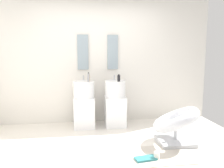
% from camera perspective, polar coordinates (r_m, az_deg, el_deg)
% --- Properties ---
extents(ground_plane, '(4.80, 3.60, 0.04)m').
position_cam_1_polar(ground_plane, '(3.55, -1.21, -17.03)').
color(ground_plane, silver).
extents(rear_partition, '(4.80, 0.10, 2.60)m').
position_cam_1_polar(rear_partition, '(4.86, -3.58, 5.85)').
color(rear_partition, silver).
rests_on(rear_partition, ground_plane).
extents(pedestal_sink_left, '(0.40, 0.40, 1.02)m').
position_cam_1_polar(pedestal_sink_left, '(4.53, -6.97, -5.06)').
color(pedestal_sink_left, white).
rests_on(pedestal_sink_left, ground_plane).
extents(pedestal_sink_right, '(0.40, 0.40, 1.02)m').
position_cam_1_polar(pedestal_sink_right, '(4.58, 0.79, -4.85)').
color(pedestal_sink_right, white).
rests_on(pedestal_sink_right, ground_plane).
extents(vanity_mirror_left, '(0.22, 0.03, 0.71)m').
position_cam_1_polar(vanity_mirror_left, '(4.77, -7.26, 7.84)').
color(vanity_mirror_left, '#8C9EA8').
extents(vanity_mirror_right, '(0.22, 0.03, 0.71)m').
position_cam_1_polar(vanity_mirror_right, '(4.82, 0.16, 7.90)').
color(vanity_mirror_right, '#8C9EA8').
extents(lounge_chair, '(1.06, 1.06, 0.65)m').
position_cam_1_polar(lounge_chair, '(3.89, 15.59, -9.20)').
color(lounge_chair, '#B7BABF').
rests_on(lounge_chair, ground_plane).
extents(area_rug, '(1.29, 0.66, 0.01)m').
position_cam_1_polar(area_rug, '(3.47, 8.72, -17.27)').
color(area_rug, beige).
rests_on(area_rug, ground_plane).
extents(magazine_teal, '(0.31, 0.19, 0.03)m').
position_cam_1_polar(magazine_teal, '(3.35, 8.36, -17.87)').
color(magazine_teal, teal).
rests_on(magazine_teal, area_rug).
extents(coffee_mug, '(0.08, 0.08, 0.10)m').
position_cam_1_polar(coffee_mug, '(3.38, 11.10, -17.02)').
color(coffee_mug, white).
rests_on(coffee_mug, area_rug).
extents(soap_bottle_grey, '(0.04, 0.04, 0.18)m').
position_cam_1_polar(soap_bottle_grey, '(4.34, -5.89, 1.63)').
color(soap_bottle_grey, '#99999E').
rests_on(soap_bottle_grey, pedestal_sink_left).
extents(soap_bottle_black, '(0.05, 0.05, 0.14)m').
position_cam_1_polar(soap_bottle_black, '(4.38, 1.68, 1.45)').
color(soap_bottle_black, black).
rests_on(soap_bottle_black, pedestal_sink_right).
extents(soap_bottle_amber, '(0.04, 0.04, 0.16)m').
position_cam_1_polar(soap_bottle_amber, '(4.46, -5.78, 1.64)').
color(soap_bottle_amber, '#C68C38').
rests_on(soap_bottle_amber, pedestal_sink_left).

